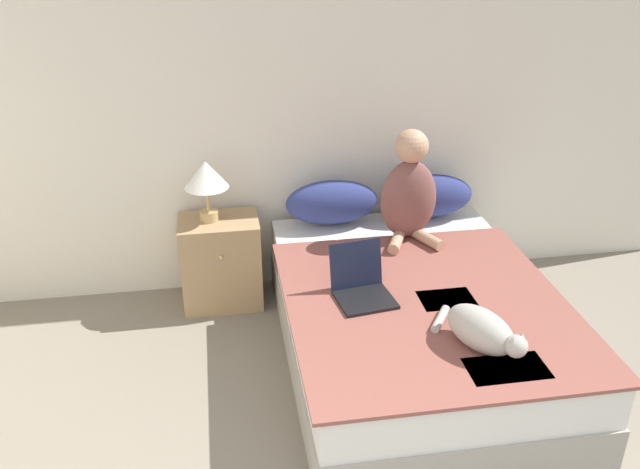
# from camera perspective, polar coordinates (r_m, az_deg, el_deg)

# --- Properties ---
(wall_back) EXTENTS (6.02, 0.05, 2.55)m
(wall_back) POSITION_cam_1_polar(r_m,az_deg,el_deg) (4.38, -4.46, 10.92)
(wall_back) COLOR silver
(wall_back) RESTS_ON ground_plane
(bed) EXTENTS (1.49, 2.04, 0.51)m
(bed) POSITION_cam_1_polar(r_m,az_deg,el_deg) (3.95, 7.92, -7.45)
(bed) COLOR #9E998E
(bed) RESTS_ON ground_plane
(pillow_near) EXTENTS (0.61, 0.26, 0.30)m
(pillow_near) POSITION_cam_1_polar(r_m,az_deg,el_deg) (4.43, 1.01, 2.73)
(pillow_near) COLOR navy
(pillow_near) RESTS_ON bed
(pillow_far) EXTENTS (0.61, 0.26, 0.30)m
(pillow_far) POSITION_cam_1_polar(r_m,az_deg,el_deg) (4.58, 9.06, 3.22)
(pillow_far) COLOR navy
(pillow_far) RESTS_ON bed
(person_sitting) EXTENTS (0.36, 0.35, 0.70)m
(person_sitting) POSITION_cam_1_polar(r_m,az_deg,el_deg) (4.21, 7.52, 3.58)
(person_sitting) COLOR brown
(person_sitting) RESTS_ON bed
(cat_tabby) EXTENTS (0.36, 0.57, 0.20)m
(cat_tabby) POSITION_cam_1_polar(r_m,az_deg,el_deg) (3.31, 13.49, -7.85)
(cat_tabby) COLOR #A8A399
(cat_tabby) RESTS_ON bed
(laptop_open) EXTENTS (0.34, 0.36, 0.27)m
(laptop_open) POSITION_cam_1_polar(r_m,az_deg,el_deg) (3.65, 3.54, -4.43)
(laptop_open) COLOR black
(laptop_open) RESTS_ON bed
(nightstand) EXTENTS (0.51, 0.39, 0.61)m
(nightstand) POSITION_cam_1_polar(r_m,az_deg,el_deg) (4.49, -8.33, -2.29)
(nightstand) COLOR tan
(nightstand) RESTS_ON ground_plane
(table_lamp) EXTENTS (0.28, 0.28, 0.40)m
(table_lamp) POSITION_cam_1_polar(r_m,az_deg,el_deg) (4.25, -9.57, 4.77)
(table_lamp) COLOR tan
(table_lamp) RESTS_ON nightstand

